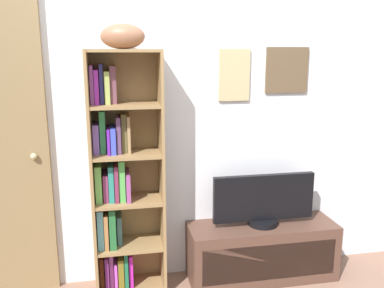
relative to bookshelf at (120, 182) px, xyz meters
name	(u,v)px	position (x,y,z in m)	size (l,w,h in m)	color
back_wall	(180,117)	(0.46, 0.15, 0.43)	(4.80, 0.08, 2.45)	silver
bookshelf	(120,182)	(0.00, 0.00, 0.00)	(0.49, 0.30, 1.70)	olive
football	(123,36)	(0.06, -0.03, 0.98)	(0.29, 0.16, 0.16)	brown
tv_stand	(262,251)	(1.04, -0.07, -0.59)	(1.11, 0.36, 0.43)	#503429
television	(264,200)	(1.04, -0.07, -0.18)	(0.76, 0.22, 0.39)	black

